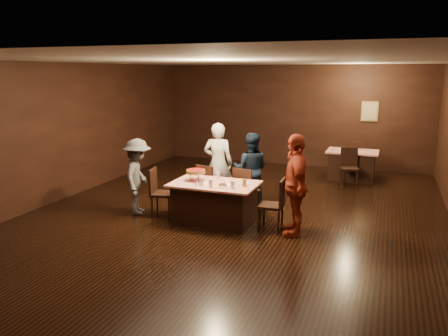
{
  "coord_description": "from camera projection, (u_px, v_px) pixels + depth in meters",
  "views": [
    {
      "loc": [
        2.73,
        -8.03,
        2.8
      ],
      "look_at": [
        -0.15,
        -0.43,
        1.0
      ],
      "focal_mm": 35.0,
      "sensor_mm": 36.0,
      "label": 1
    }
  ],
  "objects": [
    {
      "name": "room",
      "position": [
        239.0,
        107.0,
        8.42
      ],
      "size": [
        10.0,
        10.04,
        3.02
      ],
      "color": "black",
      "rests_on": "ground"
    },
    {
      "name": "main_table",
      "position": [
        214.0,
        203.0,
        8.2
      ],
      "size": [
        1.6,
        1.0,
        0.77
      ],
      "primitive_type": "cube",
      "color": "red",
      "rests_on": "ground"
    },
    {
      "name": "back_table",
      "position": [
        352.0,
        165.0,
        11.49
      ],
      "size": [
        1.3,
        0.9,
        0.77
      ],
      "primitive_type": "cube",
      "color": "#AD0B0F",
      "rests_on": "ground"
    },
    {
      "name": "chair_far_left",
      "position": [
        210.0,
        187.0,
        9.01
      ],
      "size": [
        0.51,
        0.51,
        0.95
      ],
      "primitive_type": "cube",
      "rotation": [
        0.0,
        0.0,
        2.9
      ],
      "color": "black",
      "rests_on": "ground"
    },
    {
      "name": "chair_far_right",
      "position": [
        247.0,
        190.0,
        8.73
      ],
      "size": [
        0.51,
        0.51,
        0.95
      ],
      "primitive_type": "cube",
      "rotation": [
        0.0,
        0.0,
        2.91
      ],
      "color": "black",
      "rests_on": "ground"
    },
    {
      "name": "chair_end_left",
      "position": [
        163.0,
        193.0,
        8.56
      ],
      "size": [
        0.5,
        0.5,
        0.95
      ],
      "primitive_type": "cube",
      "rotation": [
        0.0,
        0.0,
        1.77
      ],
      "color": "black",
      "rests_on": "ground"
    },
    {
      "name": "chair_end_right",
      "position": [
        271.0,
        204.0,
        7.8
      ],
      "size": [
        0.44,
        0.44,
        0.95
      ],
      "primitive_type": "cube",
      "rotation": [
        0.0,
        0.0,
        -1.52
      ],
      "color": "black",
      "rests_on": "ground"
    },
    {
      "name": "chair_back_near",
      "position": [
        349.0,
        167.0,
        10.83
      ],
      "size": [
        0.5,
        0.5,
        0.95
      ],
      "primitive_type": "cube",
      "rotation": [
        0.0,
        0.0,
        0.22
      ],
      "color": "black",
      "rests_on": "ground"
    },
    {
      "name": "chair_back_far",
      "position": [
        354.0,
        158.0,
        12.02
      ],
      "size": [
        0.51,
        0.51,
        0.95
      ],
      "primitive_type": "cube",
      "rotation": [
        0.0,
        0.0,
        3.39
      ],
      "color": "black",
      "rests_on": "ground"
    },
    {
      "name": "diner_white_jacket",
      "position": [
        218.0,
        163.0,
        9.39
      ],
      "size": [
        0.68,
        0.49,
        1.74
      ],
      "primitive_type": "imported",
      "rotation": [
        0.0,
        0.0,
        3.26
      ],
      "color": "silver",
      "rests_on": "ground"
    },
    {
      "name": "diner_navy_hoodie",
      "position": [
        251.0,
        169.0,
        9.21
      ],
      "size": [
        0.84,
        0.7,
        1.56
      ],
      "primitive_type": "imported",
      "rotation": [
        0.0,
        0.0,
        3.3
      ],
      "color": "black",
      "rests_on": "ground"
    },
    {
      "name": "diner_grey_knit",
      "position": [
        138.0,
        177.0,
        8.67
      ],
      "size": [
        0.85,
        1.11,
        1.52
      ],
      "primitive_type": "imported",
      "rotation": [
        0.0,
        0.0,
        1.9
      ],
      "color": "#59595E",
      "rests_on": "ground"
    },
    {
      "name": "diner_red_shirt",
      "position": [
        295.0,
        185.0,
        7.51
      ],
      "size": [
        0.77,
        1.13,
        1.78
      ],
      "primitive_type": "imported",
      "rotation": [
        0.0,
        0.0,
        -1.21
      ],
      "color": "#AB3820",
      "rests_on": "ground"
    },
    {
      "name": "pizza_stand",
      "position": [
        196.0,
        171.0,
        8.27
      ],
      "size": [
        0.38,
        0.38,
        0.22
      ],
      "color": "black",
      "rests_on": "main_table"
    },
    {
      "name": "plate_with_slice",
      "position": [
        223.0,
        185.0,
        7.86
      ],
      "size": [
        0.25,
        0.25,
        0.06
      ],
      "color": "white",
      "rests_on": "main_table"
    },
    {
      "name": "plate_empty",
      "position": [
        245.0,
        183.0,
        8.07
      ],
      "size": [
        0.25,
        0.25,
        0.01
      ],
      "primitive_type": "cylinder",
      "color": "white",
      "rests_on": "main_table"
    },
    {
      "name": "glass_front_left",
      "position": [
        211.0,
        183.0,
        7.81
      ],
      "size": [
        0.08,
        0.08,
        0.14
      ],
      "primitive_type": "cylinder",
      "color": "silver",
      "rests_on": "main_table"
    },
    {
      "name": "glass_front_right",
      "position": [
        233.0,
        185.0,
        7.72
      ],
      "size": [
        0.08,
        0.08,
        0.14
      ],
      "primitive_type": "cylinder",
      "color": "silver",
      "rests_on": "main_table"
    },
    {
      "name": "glass_amber",
      "position": [
        244.0,
        183.0,
        7.85
      ],
      "size": [
        0.08,
        0.08,
        0.14
      ],
      "primitive_type": "cylinder",
      "color": "#BF7F26",
      "rests_on": "main_table"
    },
    {
      "name": "glass_back",
      "position": [
        218.0,
        176.0,
        8.4
      ],
      "size": [
        0.08,
        0.08,
        0.14
      ],
      "primitive_type": "cylinder",
      "color": "silver",
      "rests_on": "main_table"
    },
    {
      "name": "condiments",
      "position": [
        199.0,
        183.0,
        7.91
      ],
      "size": [
        0.17,
        0.1,
        0.09
      ],
      "color": "silver",
      "rests_on": "main_table"
    },
    {
      "name": "napkin_center",
      "position": [
        230.0,
        184.0,
        8.02
      ],
      "size": [
        0.19,
        0.19,
        0.01
      ],
      "primitive_type": "cube",
      "rotation": [
        0.0,
        0.0,
        0.21
      ],
      "color": "white",
      "rests_on": "main_table"
    },
    {
      "name": "napkin_left",
      "position": [
        206.0,
        183.0,
        8.13
      ],
      "size": [
        0.21,
        0.21,
        0.01
      ],
      "primitive_type": "cube",
      "rotation": [
        0.0,
        0.0,
        -0.35
      ],
      "color": "white",
      "rests_on": "main_table"
    }
  ]
}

